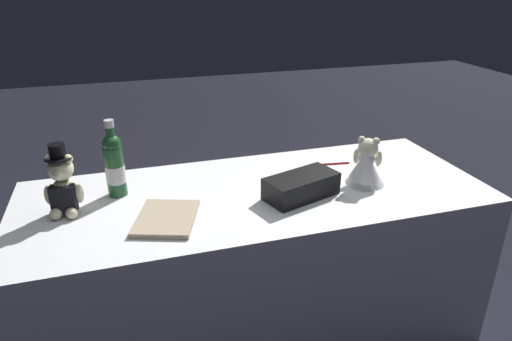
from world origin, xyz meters
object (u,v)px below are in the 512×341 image
Objects in this scene: teddy_bear_groom at (63,186)px; gift_case_black at (301,186)px; champagne_bottle at (114,164)px; guestbook at (166,218)px; signing_pen at (337,163)px; teddy_bear_bride at (366,165)px.

teddy_bear_groom reaches higher than gift_case_black.
guestbook is at bearing 121.15° from champagne_bottle.
champagne_bottle reaches higher than guestbook.
teddy_bear_groom is 0.43m from guestbook.
signing_pen is 0.42m from gift_case_black.
champagne_bottle is 0.37m from guestbook.
teddy_bear_bride is at bearing -174.95° from gift_case_black.
teddy_bear_bride is at bearing -156.77° from guestbook.
teddy_bear_groom reaches higher than guestbook.
teddy_bear_bride reaches higher than signing_pen.
champagne_bottle is (-0.20, -0.11, 0.02)m from teddy_bear_groom.
champagne_bottle is at bearing -39.95° from guestbook.
signing_pen is (0.02, -0.25, -0.09)m from teddy_bear_bride.
guestbook is at bearing 4.33° from teddy_bear_bride.
teddy_bear_groom is 0.98m from gift_case_black.
guestbook is (0.59, 0.04, -0.04)m from gift_case_black.
teddy_bear_groom is 0.86× the size of champagne_bottle.
teddy_bear_bride is 0.92m from guestbook.
signing_pen is at bearing -137.86° from gift_case_black.
guestbook is at bearing 3.93° from gift_case_black.
gift_case_black is at bearing 42.14° from signing_pen.
teddy_bear_bride is 1.11m from champagne_bottle.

